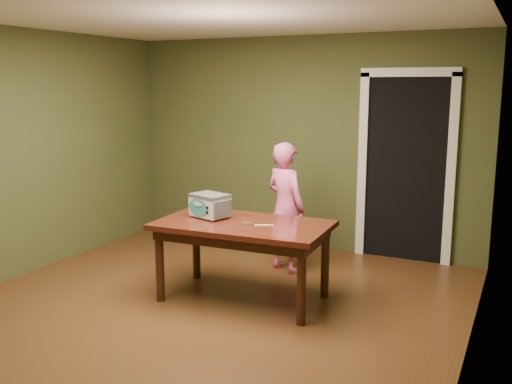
% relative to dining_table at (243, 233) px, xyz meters
% --- Properties ---
extents(floor, '(5.00, 5.00, 0.00)m').
position_rel_dining_table_xyz_m(floor, '(-0.21, -0.52, -0.65)').
color(floor, '#543218').
rests_on(floor, ground).
extents(room_shell, '(4.52, 5.02, 2.61)m').
position_rel_dining_table_xyz_m(room_shell, '(-0.21, -0.52, 1.06)').
color(room_shell, '#484C28').
rests_on(room_shell, ground).
extents(doorway, '(1.10, 0.66, 2.25)m').
position_rel_dining_table_xyz_m(doorway, '(1.09, 2.26, 0.41)').
color(doorway, black).
rests_on(doorway, ground).
extents(dining_table, '(1.64, 0.97, 0.75)m').
position_rel_dining_table_xyz_m(dining_table, '(0.00, 0.00, 0.00)').
color(dining_table, '#3E110E').
rests_on(dining_table, floor).
extents(toy_oven, '(0.42, 0.34, 0.23)m').
position_rel_dining_table_xyz_m(toy_oven, '(-0.38, 0.04, 0.23)').
color(toy_oven, '#4C4F54').
rests_on(toy_oven, dining_table).
extents(baking_pan, '(0.10, 0.10, 0.02)m').
position_rel_dining_table_xyz_m(baking_pan, '(0.08, -0.06, 0.11)').
color(baking_pan, silver).
rests_on(baking_pan, dining_table).
extents(spatula, '(0.17, 0.10, 0.01)m').
position_rel_dining_table_xyz_m(spatula, '(0.23, -0.02, 0.10)').
color(spatula, '#FFFB6E').
rests_on(spatula, dining_table).
extents(child, '(0.61, 0.51, 1.42)m').
position_rel_dining_table_xyz_m(child, '(0.02, 0.97, 0.06)').
color(child, pink).
rests_on(child, floor).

